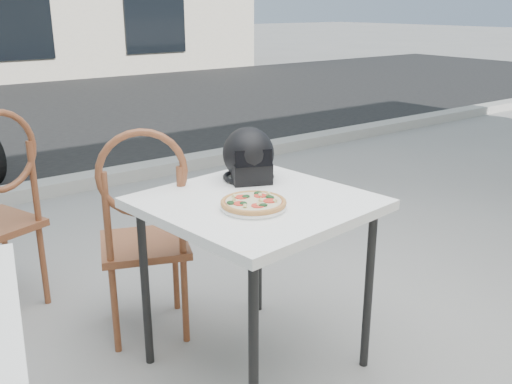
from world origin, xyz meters
TOP-DOWN VIEW (x-y plane):
  - ground at (0.00, 0.00)m, footprint 80.00×80.00m
  - curb at (0.00, 3.00)m, footprint 30.00×0.25m
  - cafe_table_main at (-0.23, -0.19)m, footprint 0.98×0.98m
  - plate at (-0.31, -0.28)m, footprint 0.30×0.30m
  - pizza at (-0.31, -0.28)m, footprint 0.35×0.35m
  - helmet at (-0.09, 0.06)m, footprint 0.33×0.33m
  - cafe_chair_main at (-0.53, 0.33)m, footprint 0.55×0.55m

SIDE VIEW (x-z plane):
  - ground at x=0.00m, z-range 0.00..0.00m
  - curb at x=0.00m, z-range 0.00..0.12m
  - cafe_chair_main at x=-0.53m, z-range 0.06..1.18m
  - cafe_table_main at x=-0.23m, z-range 0.34..1.18m
  - plate at x=-0.31m, z-range 0.84..0.85m
  - pizza at x=-0.31m, z-range 0.85..0.88m
  - helmet at x=-0.09m, z-range 0.82..1.08m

